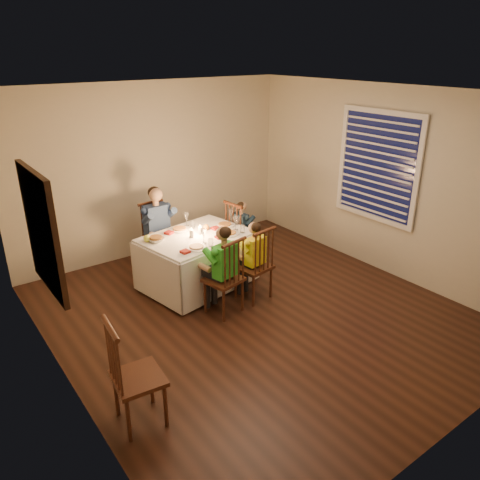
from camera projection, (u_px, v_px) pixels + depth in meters
ground at (255, 313)px, 5.76m from camera, size 5.00×5.00×0.00m
wall_left at (52, 265)px, 4.02m from camera, size 0.02×5.00×2.60m
wall_right at (383, 182)px, 6.49m from camera, size 0.02×5.00×2.60m
wall_back at (155, 170)px, 7.11m from camera, size 4.50×0.02×2.60m
ceiling at (258, 93)px, 4.76m from camera, size 5.00×5.00×0.00m
dining_table at (197, 250)px, 6.24m from camera, size 1.56×1.24×0.70m
chair_adult at (161, 268)px, 6.92m from camera, size 0.42×0.40×1.00m
chair_near_left at (224, 311)px, 5.80m from camera, size 0.48×0.47×1.00m
chair_near_right at (253, 297)px, 6.12m from camera, size 0.46×0.45×1.00m
chair_end at (242, 264)px, 7.07m from camera, size 0.43×0.45×1.00m
chair_extra at (143, 420)px, 4.11m from camera, size 0.45×0.46×1.03m
adult at (161, 268)px, 6.92m from camera, size 0.47×0.43×1.24m
child_green at (224, 311)px, 5.80m from camera, size 0.45×0.43×1.13m
child_yellow at (253, 297)px, 6.12m from camera, size 0.39×0.36×1.05m
child_teal at (242, 264)px, 7.07m from camera, size 0.31×0.33×0.98m
setting_adult at (180, 229)px, 6.34m from camera, size 0.30×0.30×0.02m
setting_green at (196, 248)px, 5.76m from camera, size 0.30×0.30×0.02m
setting_yellow at (229, 234)px, 6.19m from camera, size 0.30×0.30×0.02m
setting_teal at (225, 225)px, 6.49m from camera, size 0.30×0.30×0.02m
candle_left at (191, 234)px, 6.09m from camera, size 0.06×0.06×0.10m
candle_right at (200, 230)px, 6.19m from camera, size 0.06×0.06×0.10m
squash at (147, 238)px, 5.95m from camera, size 0.09×0.09×0.09m
orange_fruit at (206, 227)px, 6.33m from camera, size 0.08×0.08×0.08m
serving_bowl at (156, 240)px, 5.96m from camera, size 0.24×0.24×0.05m
wall_mirror at (42, 232)px, 4.18m from camera, size 0.06×0.95×1.15m
window_blinds at (377, 166)px, 6.47m from camera, size 0.07×1.34×1.54m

